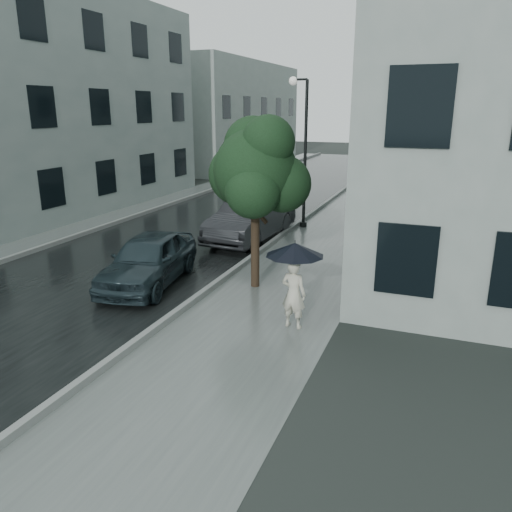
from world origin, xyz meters
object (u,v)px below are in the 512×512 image
at_px(pedestrian, 294,294).
at_px(car_far, 251,218).
at_px(lamp_post, 302,144).
at_px(street_tree, 256,169).
at_px(car_near, 149,259).

height_order(pedestrian, car_far, car_far).
relative_size(lamp_post, car_far, 1.20).
bearing_deg(car_far, street_tree, -63.51).
bearing_deg(pedestrian, street_tree, -43.13).
distance_m(pedestrian, lamp_post, 9.90).
bearing_deg(car_far, lamp_post, 70.49).
relative_size(car_near, car_far, 0.85).
bearing_deg(street_tree, car_near, -160.90).
bearing_deg(pedestrian, lamp_post, -65.49).
bearing_deg(lamp_post, car_far, -110.15).
xyz_separation_m(street_tree, lamp_post, (-0.84, 7.05, 0.14)).
height_order(lamp_post, car_near, lamp_post).
xyz_separation_m(street_tree, car_near, (-2.73, -0.94, -2.40)).
bearing_deg(car_near, car_far, 72.20).
relative_size(lamp_post, car_near, 1.41).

